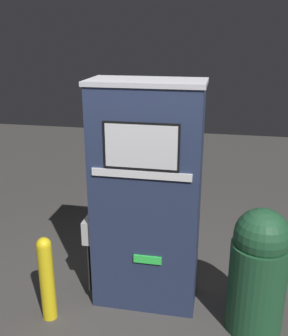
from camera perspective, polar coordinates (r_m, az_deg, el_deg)
The scene contains 4 objects.
ground_plane at distance 3.93m, azimuth -0.36°, elevation -20.15°, with size 14.00×14.00×0.00m, color #423F3D.
gas_pump at distance 3.56m, azimuth 0.32°, elevation -4.39°, with size 1.06×0.51×2.12m.
safety_bollard at distance 3.72m, azimuth -13.95°, elevation -15.04°, with size 0.13×0.13×0.82m.
trash_bin at distance 3.57m, azimuth 16.24°, elevation -14.06°, with size 0.49×0.49×1.14m.
Camera 1 is at (0.60, -2.97, 2.49)m, focal length 42.00 mm.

